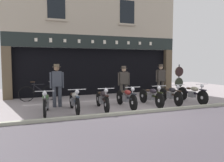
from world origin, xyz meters
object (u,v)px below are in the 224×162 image
(motorcycle_center, at_px, (126,97))
(advert_board_far, at_px, (35,67))
(motorcycle_right, at_px, (171,94))
(advert_board_near, at_px, (56,65))
(motorcycle_center_left, at_px, (102,99))
(leaning_bicycle, at_px, (38,93))
(motorcycle_far_left, at_px, (46,102))
(motorcycle_far_right, at_px, (192,93))
(shopkeeper_center, at_px, (124,82))
(tyre_sign_pole, at_px, (179,77))
(motorcycle_center_right, at_px, (151,96))
(salesman_left, at_px, (57,83))
(motorcycle_left, at_px, (74,100))
(salesman_right, at_px, (161,79))

(motorcycle_center, distance_m, advert_board_far, 5.43)
(motorcycle_right, xyz_separation_m, advert_board_near, (-4.37, 4.13, 1.29))
(motorcycle_center_left, height_order, leaning_bicycle, leaning_bicycle)
(motorcycle_far_left, xyz_separation_m, advert_board_near, (0.98, 4.22, 1.29))
(motorcycle_far_right, bearing_deg, motorcycle_center_left, 2.29)
(shopkeeper_center, bearing_deg, tyre_sign_pole, -157.92)
(motorcycle_center_right, relative_size, advert_board_near, 2.12)
(motorcycle_far_right, bearing_deg, motorcycle_far_left, 2.14)
(motorcycle_center_right, relative_size, motorcycle_far_right, 1.00)
(motorcycle_center_right, distance_m, advert_board_near, 5.50)
(salesman_left, distance_m, leaning_bicycle, 2.07)
(motorcycle_left, xyz_separation_m, advert_board_far, (-1.13, 4.19, 1.16))
(salesman_right, xyz_separation_m, advert_board_far, (-6.13, 2.31, 0.63))
(advert_board_near, height_order, leaning_bicycle, advert_board_near)
(tyre_sign_pole, bearing_deg, motorcycle_center_left, -158.19)
(motorcycle_left, relative_size, leaning_bicycle, 1.12)
(motorcycle_center_left, bearing_deg, motorcycle_far_right, -173.74)
(motorcycle_far_left, distance_m, motorcycle_far_right, 6.45)
(motorcycle_far_right, xyz_separation_m, salesman_left, (-5.89, 1.21, 0.56))
(motorcycle_center_left, xyz_separation_m, shopkeeper_center, (1.59, 1.50, 0.50))
(motorcycle_far_left, bearing_deg, motorcycle_center_right, -170.20)
(advert_board_near, bearing_deg, motorcycle_center_left, -75.10)
(salesman_left, bearing_deg, leaning_bicycle, -67.78)
(motorcycle_far_left, distance_m, motorcycle_center_right, 4.33)
(motorcycle_right, height_order, leaning_bicycle, leaning_bicycle)
(motorcycle_far_left, distance_m, motorcycle_right, 5.35)
(motorcycle_far_left, height_order, salesman_right, salesman_right)
(motorcycle_center, bearing_deg, tyre_sign_pole, -151.97)
(motorcycle_center_left, height_order, advert_board_far, advert_board_far)
(motorcycle_far_right, relative_size, tyre_sign_pole, 1.19)
(motorcycle_far_left, bearing_deg, motorcycle_right, -169.85)
(motorcycle_center_right, bearing_deg, advert_board_near, -49.32)
(motorcycle_left, bearing_deg, salesman_left, -64.89)
(motorcycle_far_left, bearing_deg, shopkeeper_center, -148.94)
(motorcycle_center_left, bearing_deg, motorcycle_far_left, 5.79)
(salesman_right, bearing_deg, advert_board_near, -20.93)
(motorcycle_center, xyz_separation_m, salesman_right, (2.86, 1.87, 0.54))
(motorcycle_center_left, relative_size, salesman_left, 1.14)
(salesman_right, distance_m, advert_board_near, 5.60)
(tyre_sign_pole, xyz_separation_m, leaning_bicycle, (-7.38, 0.99, -0.61))
(motorcycle_far_right, xyz_separation_m, leaning_bicycle, (-6.52, 3.08, -0.04))
(shopkeeper_center, bearing_deg, motorcycle_center_right, 126.50)
(shopkeeper_center, relative_size, advert_board_near, 1.73)
(salesman_left, xyz_separation_m, shopkeeper_center, (3.14, 0.30, -0.07))
(motorcycle_right, bearing_deg, motorcycle_center_right, 8.17)
(motorcycle_center_left, height_order, motorcycle_center, motorcycle_center_left)
(motorcycle_center_right, bearing_deg, motorcycle_far_right, -179.88)
(motorcycle_far_left, distance_m, advert_board_near, 4.52)
(motorcycle_left, distance_m, motorcycle_center, 2.14)
(motorcycle_center, relative_size, advert_board_near, 2.09)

